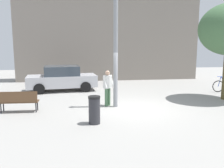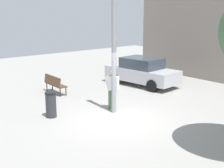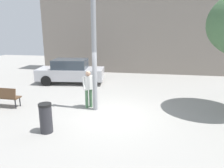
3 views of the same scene
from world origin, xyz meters
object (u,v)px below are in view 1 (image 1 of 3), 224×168
Objects in this scene: lamppost at (116,49)px; parked_car_silver at (62,78)px; park_bench at (19,100)px; trash_bin at (94,110)px; person_by_lamppost at (108,86)px.

parked_car_silver is (-2.72, 4.31, -1.91)m from lamppost.
trash_bin reaches higher than park_bench.
person_by_lamppost is at bearing 150.23° from lamppost.
park_bench is at bearing 148.26° from trash_bin.
lamppost reaches higher than parked_car_silver.
person_by_lamppost is 0.38× the size of parked_car_silver.
lamppost is at bearing 5.28° from park_bench.
person_by_lamppost is 3.94m from park_bench.
lamppost is 3.36m from trash_bin.
person_by_lamppost is at bearing 8.61° from park_bench.
parked_car_silver reaches higher than park_bench.
park_bench is (-3.88, -0.59, -0.42)m from person_by_lamppost.
trash_bin is (3.09, -1.91, -0.03)m from park_bench.
park_bench is at bearing -174.72° from lamppost.
lamppost is 1.76m from person_by_lamppost.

